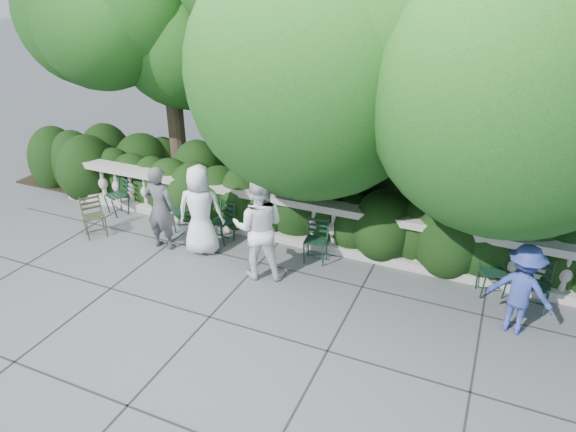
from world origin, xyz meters
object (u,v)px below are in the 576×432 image
at_px(chair_c, 184,233).
at_px(person_older_blue, 521,290).
at_px(chair_weathered, 99,238).
at_px(person_businessman, 200,210).
at_px(chair_b, 218,244).
at_px(person_casual_man, 259,227).
at_px(person_woman_grey, 160,208).
at_px(chair_e, 530,313).
at_px(chair_d, 313,265).
at_px(chair_f, 491,298).
at_px(chair_a, 113,215).

xyz_separation_m(chair_c, person_older_blue, (6.43, -0.61, 0.73)).
height_order(chair_weathered, person_businessman, person_businessman).
bearing_deg(chair_c, person_older_blue, -24.62).
xyz_separation_m(chair_b, person_casual_man, (1.29, -0.66, 0.96)).
distance_m(person_woman_grey, person_older_blue, 6.47).
bearing_deg(chair_c, chair_e, -19.60).
xyz_separation_m(chair_d, person_older_blue, (3.49, -0.52, 0.73)).
relative_size(chair_f, person_casual_man, 0.44).
xyz_separation_m(chair_a, chair_weathered, (0.45, -0.97, 0.00)).
bearing_deg(person_older_blue, chair_e, -103.39).
xyz_separation_m(chair_d, chair_weathered, (-4.42, -0.81, 0.00)).
height_order(chair_e, person_older_blue, person_older_blue).
height_order(chair_f, person_woman_grey, person_woman_grey).
bearing_deg(chair_weathered, person_woman_grey, -42.79).
xyz_separation_m(chair_a, person_casual_man, (4.10, -0.85, 0.96)).
height_order(chair_e, person_businessman, person_businessman).
xyz_separation_m(chair_weathered, person_woman_grey, (1.45, 0.27, 0.85)).
bearing_deg(person_woman_grey, chair_d, -173.50).
distance_m(chair_d, person_woman_grey, 3.14).
height_order(chair_b, chair_d, same).
distance_m(chair_b, chair_f, 5.20).
xyz_separation_m(chair_c, person_businessman, (0.77, -0.47, 0.89)).
height_order(chair_f, person_older_blue, person_older_blue).
xyz_separation_m(chair_weathered, person_older_blue, (7.92, 0.29, 0.73)).
bearing_deg(chair_c, chair_a, 158.72).
bearing_deg(chair_e, chair_d, -174.65).
relative_size(chair_b, person_older_blue, 0.57).
height_order(chair_a, chair_c, same).
bearing_deg(chair_f, person_older_blue, -84.77).
distance_m(person_businessman, person_casual_man, 1.43).
relative_size(chair_a, person_businessman, 0.47).
xyz_separation_m(chair_f, chair_weathered, (-7.56, -1.01, 0.00)).
height_order(person_businessman, person_casual_man, person_casual_man).
relative_size(chair_c, chair_weathered, 1.00).
distance_m(chair_d, person_older_blue, 3.61).
bearing_deg(chair_a, person_businessman, 12.03).
relative_size(chair_b, chair_f, 1.00).
xyz_separation_m(chair_e, person_businessman, (-5.92, -0.42, 0.89)).
xyz_separation_m(chair_a, person_older_blue, (8.37, -0.68, 0.73)).
height_order(chair_b, chair_e, same).
bearing_deg(person_casual_man, chair_a, -29.94).
relative_size(person_casual_man, person_older_blue, 1.31).
bearing_deg(person_businessman, person_woman_grey, -7.84).
distance_m(chair_d, person_businessman, 2.37).
height_order(chair_d, person_casual_man, person_casual_man).
distance_m(chair_a, chair_f, 8.01).
distance_m(chair_f, person_older_blue, 1.09).
relative_size(chair_d, person_casual_man, 0.44).
bearing_deg(person_woman_grey, person_older_blue, 176.36).
distance_m(chair_c, person_businessman, 1.27).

